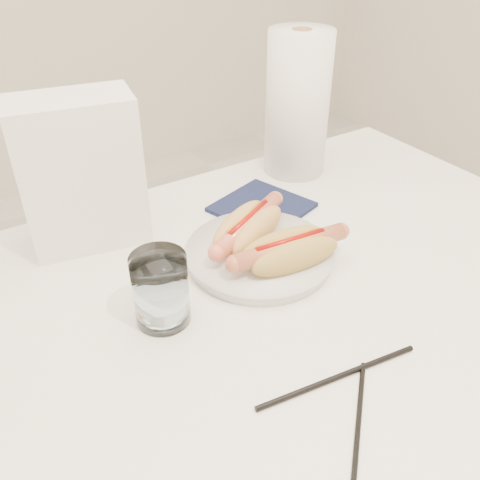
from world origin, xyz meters
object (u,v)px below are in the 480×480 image
table (265,325)px  hotdog_right (290,251)px  water_glass (161,289)px  plate (259,256)px  napkin_box (81,173)px  paper_towel_roll (297,105)px  hotdog_left (248,228)px

table → hotdog_right: bearing=22.4°
water_glass → plate: bearing=12.2°
plate → table: bearing=-118.0°
napkin_box → paper_towel_roll: size_ratio=0.87×
hotdog_left → napkin_box: bearing=113.0°
plate → hotdog_right: (0.02, -0.05, 0.03)m
hotdog_right → water_glass: water_glass is taller
plate → water_glass: water_glass is taller
hotdog_left → water_glass: (-0.19, -0.08, 0.01)m
hotdog_left → water_glass: bearing=174.8°
plate → paper_towel_roll: 0.37m
water_glass → paper_towel_roll: (0.44, 0.28, 0.09)m
paper_towel_roll → plate: bearing=-136.9°
hotdog_left → paper_towel_roll: paper_towel_roll is taller
plate → napkin_box: 0.32m
table → hotdog_left: (0.04, 0.11, 0.10)m
table → hotdog_right: (0.06, 0.03, 0.10)m
table → paper_towel_roll: 0.47m
plate → napkin_box: napkin_box is taller
napkin_box → water_glass: bearing=-76.1°
napkin_box → plate: bearing=-34.8°
table → hotdog_left: bearing=69.3°
napkin_box → paper_towel_roll: (0.46, 0.02, 0.02)m
plate → hotdog_left: hotdog_left is taller
table → napkin_box: napkin_box is taller
plate → paper_towel_roll: paper_towel_roll is taller
water_glass → paper_towel_roll: size_ratio=0.37×
hotdog_right → plate: bearing=114.6°
hotdog_right → napkin_box: 0.36m
plate → hotdog_right: bearing=-70.8°
plate → water_glass: (-0.19, -0.04, 0.04)m
plate → hotdog_left: size_ratio=1.28×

